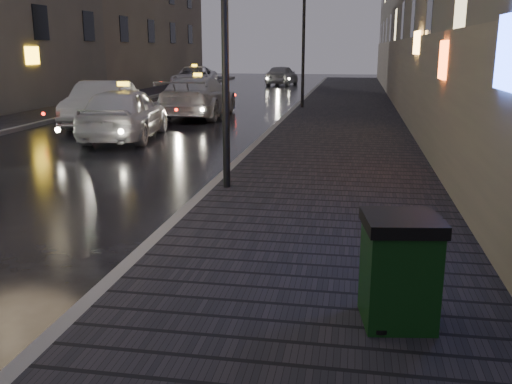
{
  "coord_description": "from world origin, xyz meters",
  "views": [
    {
      "loc": [
        4.32,
        -4.8,
        2.85
      ],
      "look_at": [
        2.97,
        2.97,
        0.85
      ],
      "focal_mm": 40.0,
      "sensor_mm": 36.0,
      "label": 1
    }
  ],
  "objects_px": {
    "lamp_far": "(304,33)",
    "taxi_far": "(195,78)",
    "taxi_near": "(125,113)",
    "taxi_mid": "(198,97)",
    "car_left_mid": "(102,104)",
    "car_far": "(282,75)",
    "trash_bin": "(399,269)",
    "lamp_near": "(225,12)"
  },
  "relations": [
    {
      "from": "car_left_mid",
      "to": "taxi_mid",
      "type": "xyz_separation_m",
      "value": [
        2.83,
        3.28,
        0.03
      ]
    },
    {
      "from": "trash_bin",
      "to": "taxi_near",
      "type": "xyz_separation_m",
      "value": [
        -7.73,
        11.73,
        0.12
      ]
    },
    {
      "from": "taxi_far",
      "to": "lamp_far",
      "type": "bearing_deg",
      "value": -61.35
    },
    {
      "from": "taxi_far",
      "to": "car_far",
      "type": "xyz_separation_m",
      "value": [
        5.15,
        6.64,
        -0.05
      ]
    },
    {
      "from": "trash_bin",
      "to": "taxi_near",
      "type": "distance_m",
      "value": 14.05
    },
    {
      "from": "trash_bin",
      "to": "taxi_far",
      "type": "distance_m",
      "value": 34.82
    },
    {
      "from": "trash_bin",
      "to": "lamp_near",
      "type": "bearing_deg",
      "value": 110.73
    },
    {
      "from": "lamp_near",
      "to": "trash_bin",
      "type": "distance_m",
      "value": 6.71
    },
    {
      "from": "car_left_mid",
      "to": "taxi_mid",
      "type": "relative_size",
      "value": 0.85
    },
    {
      "from": "lamp_near",
      "to": "taxi_near",
      "type": "xyz_separation_m",
      "value": [
        -4.76,
        6.39,
        -2.65
      ]
    },
    {
      "from": "lamp_near",
      "to": "trash_bin",
      "type": "height_order",
      "value": "lamp_near"
    },
    {
      "from": "trash_bin",
      "to": "taxi_mid",
      "type": "distance_m",
      "value": 19.35
    },
    {
      "from": "lamp_far",
      "to": "taxi_far",
      "type": "xyz_separation_m",
      "value": [
        -8.47,
        11.54,
        -2.68
      ]
    },
    {
      "from": "taxi_far",
      "to": "car_far",
      "type": "relative_size",
      "value": 1.3
    },
    {
      "from": "lamp_near",
      "to": "car_far",
      "type": "bearing_deg",
      "value": 95.54
    },
    {
      "from": "taxi_near",
      "to": "taxi_far",
      "type": "relative_size",
      "value": 0.84
    },
    {
      "from": "trash_bin",
      "to": "car_far",
      "type": "distance_m",
      "value": 40.03
    },
    {
      "from": "taxi_near",
      "to": "car_left_mid",
      "type": "bearing_deg",
      "value": -61.51
    },
    {
      "from": "lamp_far",
      "to": "taxi_far",
      "type": "distance_m",
      "value": 14.57
    },
    {
      "from": "taxi_mid",
      "to": "taxi_far",
      "type": "distance_m",
      "value": 15.5
    },
    {
      "from": "taxi_near",
      "to": "taxi_mid",
      "type": "bearing_deg",
      "value": -103.29
    },
    {
      "from": "taxi_near",
      "to": "car_left_mid",
      "type": "xyz_separation_m",
      "value": [
        -2.16,
        3.0,
        -0.02
      ]
    },
    {
      "from": "lamp_far",
      "to": "car_far",
      "type": "relative_size",
      "value": 1.18
    },
    {
      "from": "car_left_mid",
      "to": "lamp_far",
      "type": "bearing_deg",
      "value": 35.85
    },
    {
      "from": "lamp_far",
      "to": "taxi_mid",
      "type": "xyz_separation_m",
      "value": [
        -4.09,
        -3.33,
        -2.64
      ]
    },
    {
      "from": "car_left_mid",
      "to": "car_far",
      "type": "xyz_separation_m",
      "value": [
        3.61,
        24.8,
        -0.05
      ]
    },
    {
      "from": "car_left_mid",
      "to": "car_far",
      "type": "relative_size",
      "value": 1.1
    },
    {
      "from": "taxi_near",
      "to": "lamp_near",
      "type": "bearing_deg",
      "value": 119.49
    },
    {
      "from": "taxi_mid",
      "to": "taxi_far",
      "type": "relative_size",
      "value": 1.0
    },
    {
      "from": "lamp_far",
      "to": "trash_bin",
      "type": "height_order",
      "value": "lamp_far"
    },
    {
      "from": "car_left_mid",
      "to": "taxi_far",
      "type": "xyz_separation_m",
      "value": [
        -1.55,
        18.15,
        -0.0
      ]
    },
    {
      "from": "taxi_near",
      "to": "car_far",
      "type": "relative_size",
      "value": 1.1
    },
    {
      "from": "lamp_near",
      "to": "taxi_far",
      "type": "relative_size",
      "value": 0.9
    },
    {
      "from": "taxi_mid",
      "to": "car_far",
      "type": "relative_size",
      "value": 1.3
    },
    {
      "from": "taxi_far",
      "to": "lamp_near",
      "type": "bearing_deg",
      "value": -80.53
    },
    {
      "from": "lamp_far",
      "to": "taxi_mid",
      "type": "distance_m",
      "value": 5.9
    },
    {
      "from": "lamp_near",
      "to": "lamp_far",
      "type": "distance_m",
      "value": 16.0
    },
    {
      "from": "car_left_mid",
      "to": "taxi_mid",
      "type": "bearing_deg",
      "value": 41.44
    },
    {
      "from": "car_left_mid",
      "to": "taxi_near",
      "type": "bearing_deg",
      "value": -62.13
    },
    {
      "from": "car_left_mid",
      "to": "taxi_far",
      "type": "height_order",
      "value": "car_left_mid"
    },
    {
      "from": "trash_bin",
      "to": "car_left_mid",
      "type": "distance_m",
      "value": 17.75
    },
    {
      "from": "taxi_near",
      "to": "taxi_far",
      "type": "xyz_separation_m",
      "value": [
        -3.71,
        21.16,
        -0.03
      ]
    }
  ]
}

